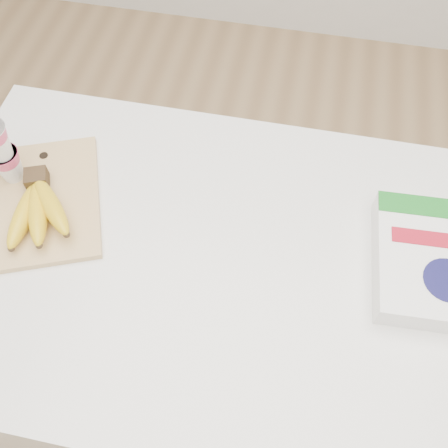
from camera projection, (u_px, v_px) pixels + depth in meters
The scene contains 6 objects.
room at pixel (194, 105), 0.67m from camera, with size 4.00×4.00×4.00m.
table at pixel (210, 332), 1.43m from camera, with size 1.21×0.81×0.91m, color white.
cutting_board at pixel (44, 201), 1.11m from camera, with size 0.24×0.33×0.02m, color #E5B37D.
bananas at pixel (38, 208), 1.06m from camera, with size 0.17×0.21×0.07m.
yogurt_stack at pixel (1, 152), 1.06m from camera, with size 0.07×0.07×0.16m.
cereal_box at pixel (422, 260), 1.01m from camera, with size 0.20×0.29×0.06m.
Camera 1 is at (0.14, -0.47, 1.84)m, focal length 40.00 mm.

